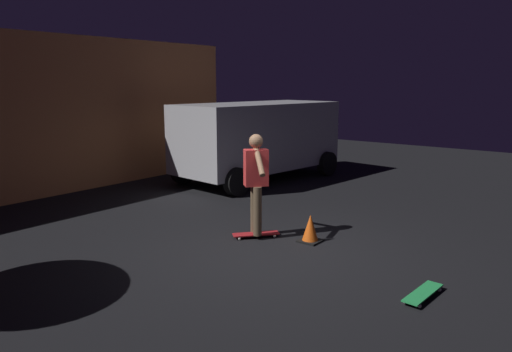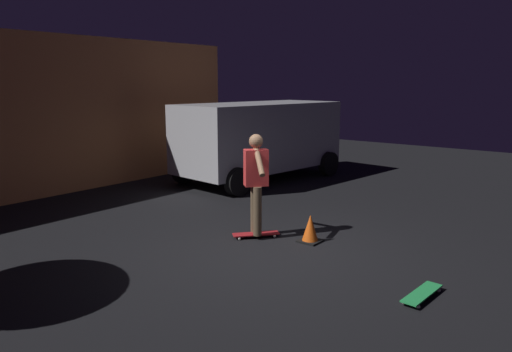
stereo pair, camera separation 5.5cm
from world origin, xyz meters
name	(u,v)px [view 1 (the left image)]	position (x,y,z in m)	size (l,w,h in m)	color
ground_plane	(271,251)	(0.00, 0.00, 0.00)	(28.00, 28.00, 0.00)	black
parked_van	(258,136)	(4.38, 3.62, 1.16)	(4.77, 2.62, 2.03)	#B2B2B7
skateboard_ridden	(256,234)	(0.39, 0.60, 0.06)	(0.73, 0.65, 0.07)	#AD1E23
skateboard_spare	(423,293)	(-0.20, -2.43, 0.06)	(0.79, 0.26, 0.07)	green
skater	(256,177)	(0.39, 0.60, 1.04)	(0.69, 0.82, 1.67)	brown
traffic_cone	(310,229)	(0.75, -0.24, 0.21)	(0.34, 0.34, 0.46)	black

